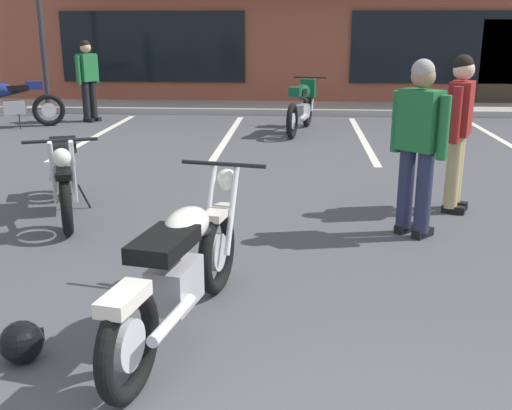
% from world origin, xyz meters
% --- Properties ---
extents(ground_plane, '(80.00, 80.00, 0.00)m').
position_xyz_m(ground_plane, '(0.00, 4.19, 0.00)').
color(ground_plane, '#47474C').
extents(sidewalk_kerb, '(22.00, 1.80, 0.14)m').
position_xyz_m(sidewalk_kerb, '(0.00, 13.05, 0.07)').
color(sidewalk_kerb, '#A8A59E').
rests_on(sidewalk_kerb, ground_plane).
extents(brick_storefront_building, '(17.97, 6.70, 4.09)m').
position_xyz_m(brick_storefront_building, '(0.00, 16.69, 2.05)').
color(brick_storefront_building, brown).
rests_on(brick_storefront_building, ground_plane).
extents(painted_stall_lines, '(7.45, 4.80, 0.01)m').
position_xyz_m(painted_stall_lines, '(0.00, 9.45, 0.00)').
color(painted_stall_lines, silver).
rests_on(painted_stall_lines, ground_plane).
extents(motorcycle_foreground_classic, '(0.78, 2.09, 0.98)m').
position_xyz_m(motorcycle_foreground_classic, '(-0.67, 2.00, 0.46)').
color(motorcycle_foreground_classic, black).
rests_on(motorcycle_foreground_classic, ground_plane).
extents(motorcycle_red_sportbike, '(1.96, 1.18, 0.98)m').
position_xyz_m(motorcycle_red_sportbike, '(-5.73, 10.06, 0.53)').
color(motorcycle_red_sportbike, black).
rests_on(motorcycle_red_sportbike, ground_plane).
extents(motorcycle_black_cruiser, '(0.78, 2.09, 0.98)m').
position_xyz_m(motorcycle_black_cruiser, '(0.12, 10.08, 0.53)').
color(motorcycle_black_cruiser, black).
rests_on(motorcycle_black_cruiser, ground_plane).
extents(motorcycle_silver_naked, '(1.06, 2.01, 0.98)m').
position_xyz_m(motorcycle_silver_naked, '(-2.40, 4.54, 0.46)').
color(motorcycle_silver_naked, black).
rests_on(motorcycle_silver_naked, ground_plane).
extents(person_in_shorts_foreground, '(0.39, 0.58, 1.68)m').
position_xyz_m(person_in_shorts_foreground, '(-4.34, 11.05, 0.95)').
color(person_in_shorts_foreground, black).
rests_on(person_in_shorts_foreground, ground_plane).
extents(person_by_back_row, '(0.50, 0.49, 1.68)m').
position_xyz_m(person_by_back_row, '(1.18, 4.11, 0.95)').
color(person_by_back_row, black).
rests_on(person_by_back_row, ground_plane).
extents(person_near_building, '(0.38, 0.59, 1.68)m').
position_xyz_m(person_near_building, '(1.76, 4.98, 0.95)').
color(person_near_building, black).
rests_on(person_near_building, ground_plane).
extents(helmet_on_pavement, '(0.26, 0.26, 0.26)m').
position_xyz_m(helmet_on_pavement, '(-1.57, 1.60, 0.13)').
color(helmet_on_pavement, black).
rests_on(helmet_on_pavement, ground_plane).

